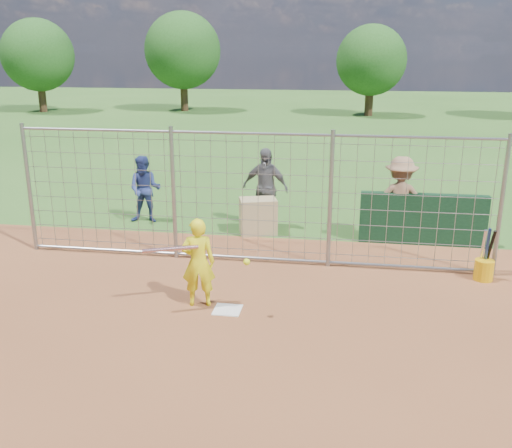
% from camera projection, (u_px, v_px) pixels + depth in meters
% --- Properties ---
extents(ground, '(100.00, 100.00, 0.00)m').
position_uv_depth(ground, '(230.00, 305.00, 9.24)').
color(ground, '#2D591E').
rests_on(ground, ground).
extents(infield_dirt, '(18.00, 18.00, 0.00)m').
position_uv_depth(infield_dirt, '(177.00, 418.00, 6.41)').
color(infield_dirt, brown).
rests_on(infield_dirt, ground).
extents(home_plate, '(0.43, 0.43, 0.02)m').
position_uv_depth(home_plate, '(227.00, 310.00, 9.05)').
color(home_plate, silver).
rests_on(home_plate, ground).
extents(dugout_wall, '(2.60, 0.20, 1.10)m').
position_uv_depth(dugout_wall, '(422.00, 219.00, 11.97)').
color(dugout_wall, '#11381E').
rests_on(dugout_wall, ground).
extents(batter, '(0.59, 0.45, 1.47)m').
position_uv_depth(batter, '(198.00, 262.00, 9.04)').
color(batter, yellow).
rests_on(batter, ground).
extents(bystander_a, '(0.83, 0.67, 1.59)m').
position_uv_depth(bystander_a, '(145.00, 189.00, 13.46)').
color(bystander_a, navy).
rests_on(bystander_a, ground).
extents(bystander_b, '(1.16, 0.68, 1.86)m').
position_uv_depth(bystander_b, '(265.00, 188.00, 13.01)').
color(bystander_b, '#56575B').
rests_on(bystander_b, ground).
extents(bystander_c, '(1.20, 0.70, 1.85)m').
position_uv_depth(bystander_c, '(400.00, 200.00, 12.04)').
color(bystander_c, '#88654A').
rests_on(bystander_c, ground).
extents(equipment_bin, '(0.93, 0.76, 0.80)m').
position_uv_depth(equipment_bin, '(258.00, 216.00, 12.72)').
color(equipment_bin, tan).
rests_on(equipment_bin, ground).
extents(equipment_in_play, '(1.66, 0.39, 0.20)m').
position_uv_depth(equipment_in_play, '(188.00, 252.00, 8.70)').
color(equipment_in_play, silver).
rests_on(equipment_in_play, ground).
extents(bucket_with_bats, '(0.34, 0.38, 0.98)m').
position_uv_depth(bucket_with_bats, '(484.00, 267.00, 10.18)').
color(bucket_with_bats, '#DFA40B').
rests_on(bucket_with_bats, ground).
extents(backstop_fence, '(9.08, 0.08, 2.60)m').
position_uv_depth(backstop_fence, '(250.00, 199.00, 10.76)').
color(backstop_fence, gray).
rests_on(backstop_fence, ground).
extents(tree_line, '(44.66, 6.72, 6.48)m').
position_uv_depth(tree_line, '(374.00, 53.00, 34.22)').
color(tree_line, '#3F2B19').
rests_on(tree_line, ground).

